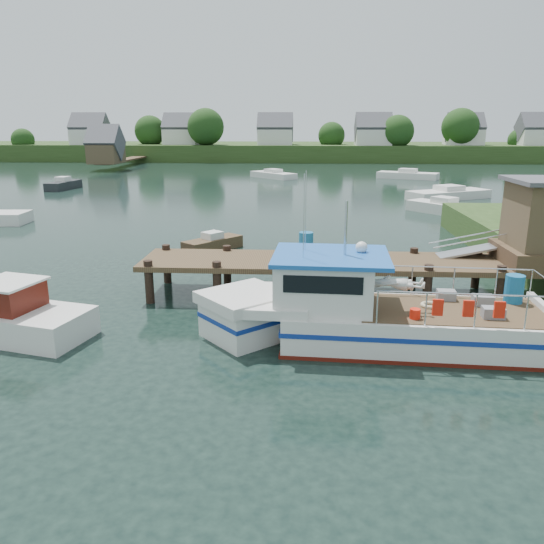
# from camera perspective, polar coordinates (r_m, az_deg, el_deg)

# --- Properties ---
(ground_plane) EXTENTS (160.00, 160.00, 0.00)m
(ground_plane) POSITION_cam_1_polar(r_m,az_deg,el_deg) (20.49, 3.04, -2.42)
(ground_plane) COLOR black
(far_shore) EXTENTS (140.00, 42.55, 9.22)m
(far_shore) POSITION_cam_1_polar(r_m,az_deg,el_deg) (101.94, 3.41, 13.17)
(far_shore) COLOR #2E461D
(far_shore) RESTS_ON ground
(dock) EXTENTS (16.60, 3.00, 4.78)m
(dock) POSITION_cam_1_polar(r_m,az_deg,el_deg) (20.94, 21.28, 3.27)
(dock) COLOR #4A3723
(dock) RESTS_ON ground
(lobster_boat) EXTENTS (10.60, 3.57, 5.06)m
(lobster_boat) POSITION_cam_1_polar(r_m,az_deg,el_deg) (15.98, 10.16, -4.44)
(lobster_boat) COLOR silver
(lobster_boat) RESTS_ON ground
(moored_rowboat) EXTENTS (2.98, 3.27, 0.96)m
(moored_rowboat) POSITION_cam_1_polar(r_m,az_deg,el_deg) (27.83, -6.40, 3.10)
(moored_rowboat) COLOR #4A3723
(moored_rowboat) RESTS_ON ground
(moored_far) EXTENTS (7.49, 5.09, 1.21)m
(moored_far) POSITION_cam_1_polar(r_m,az_deg,el_deg) (67.23, 14.39, 10.08)
(moored_far) COLOR silver
(moored_far) RESTS_ON ground
(moored_b) EXTENTS (5.01, 5.42, 1.22)m
(moored_b) POSITION_cam_1_polar(r_m,az_deg,el_deg) (41.23, 18.00, 6.63)
(moored_b) COLOR silver
(moored_b) RESTS_ON ground
(moored_c) EXTENTS (7.88, 5.80, 1.19)m
(moored_c) POSITION_cam_1_polar(r_m,az_deg,el_deg) (49.66, 18.46, 7.98)
(moored_c) COLOR silver
(moored_c) RESTS_ON ground
(moored_d) EXTENTS (6.02, 6.30, 1.11)m
(moored_d) POSITION_cam_1_polar(r_m,az_deg,el_deg) (66.00, 0.14, 10.43)
(moored_d) COLOR silver
(moored_d) RESTS_ON ground
(moored_e) EXTENTS (2.11, 4.75, 1.27)m
(moored_e) POSITION_cam_1_polar(r_m,az_deg,el_deg) (58.28, -21.52, 8.74)
(moored_e) COLOR black
(moored_e) RESTS_ON ground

